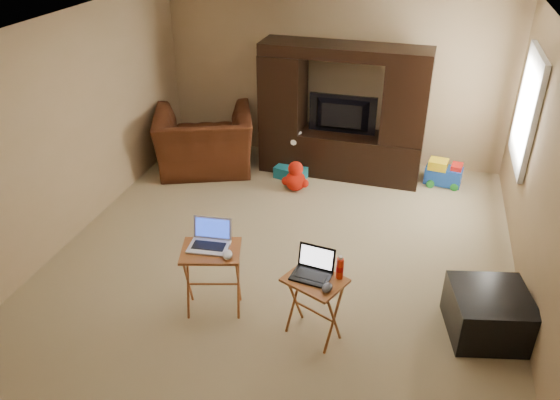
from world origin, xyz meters
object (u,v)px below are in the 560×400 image
(laptop_left, at_px, (208,237))
(mouse_right, at_px, (327,288))
(child_rocker, at_px, (293,157))
(tray_table_right, at_px, (314,308))
(television, at_px, (341,116))
(water_bottle, at_px, (340,268))
(mouse_left, at_px, (227,255))
(recliner, at_px, (204,142))
(plush_toy, at_px, (296,176))
(push_toy, at_px, (444,173))
(laptop_right, at_px, (311,266))
(ottoman, at_px, (488,313))
(entertainment_center, at_px, (342,112))
(tray_table_left, at_px, (213,280))

(laptop_left, distance_m, mouse_right, 1.20)
(child_rocker, xyz_separation_m, tray_table_right, (0.97, -3.11, 0.03))
(television, height_order, water_bottle, television)
(mouse_left, xyz_separation_m, mouse_right, (0.95, -0.15, -0.06))
(mouse_left, xyz_separation_m, water_bottle, (1.02, 0.05, 0.01))
(child_rocker, distance_m, water_bottle, 3.28)
(recliner, distance_m, tray_table_right, 3.74)
(plush_toy, distance_m, laptop_left, 2.65)
(child_rocker, xyz_separation_m, plush_toy, (0.14, -0.41, -0.07))
(push_toy, relative_size, mouse_right, 3.81)
(laptop_left, xyz_separation_m, laptop_right, (1.00, -0.11, -0.06))
(plush_toy, bearing_deg, laptop_left, -94.37)
(recliner, height_order, ottoman, recliner)
(water_bottle, bearing_deg, tray_table_right, -158.20)
(television, bearing_deg, entertainment_center, -89.52)
(tray_table_right, bearing_deg, mouse_right, -18.72)
(mouse_left, height_order, mouse_right, mouse_left)
(child_rocker, xyz_separation_m, laptop_left, (-0.06, -2.99, 0.54))
(plush_toy, distance_m, tray_table_left, 2.61)
(child_rocker, bearing_deg, mouse_left, -73.72)
(laptop_right, xyz_separation_m, water_bottle, (0.24, 0.06, -0.02))
(tray_table_left, bearing_deg, television, 63.58)
(tray_table_left, bearing_deg, recliner, 98.52)
(tray_table_right, distance_m, laptop_right, 0.44)
(plush_toy, height_order, laptop_right, laptop_right)
(television, xyz_separation_m, push_toy, (1.47, 0.06, -0.70))
(entertainment_center, xyz_separation_m, laptop_right, (0.32, -3.36, -0.16))
(television, bearing_deg, recliner, 11.33)
(water_bottle, bearing_deg, laptop_left, 177.86)
(ottoman, bearing_deg, push_toy, 98.29)
(recliner, bearing_deg, laptop_left, 91.99)
(tray_table_left, bearing_deg, entertainment_center, 63.73)
(child_rocker, bearing_deg, mouse_right, -57.80)
(recliner, bearing_deg, water_bottle, 109.06)
(laptop_left, bearing_deg, ottoman, 2.19)
(laptop_left, bearing_deg, push_toy, 51.49)
(entertainment_center, height_order, recliner, entertainment_center)
(push_toy, height_order, mouse_right, mouse_right)
(ottoman, bearing_deg, child_rocker, 133.47)
(television, height_order, mouse_left, television)
(mouse_right, bearing_deg, push_toy, 74.48)
(ottoman, xyz_separation_m, mouse_left, (-2.35, -0.44, 0.51))
(tray_table_right, bearing_deg, entertainment_center, 120.02)
(mouse_left, distance_m, mouse_right, 0.96)
(recliner, distance_m, laptop_left, 3.12)
(tray_table_right, height_order, laptop_left, laptop_left)
(ottoman, bearing_deg, water_bottle, -163.96)
(recliner, bearing_deg, television, 169.48)
(mouse_left, bearing_deg, child_rocker, 92.96)
(plush_toy, xyz_separation_m, mouse_right, (0.97, -2.82, 0.45))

